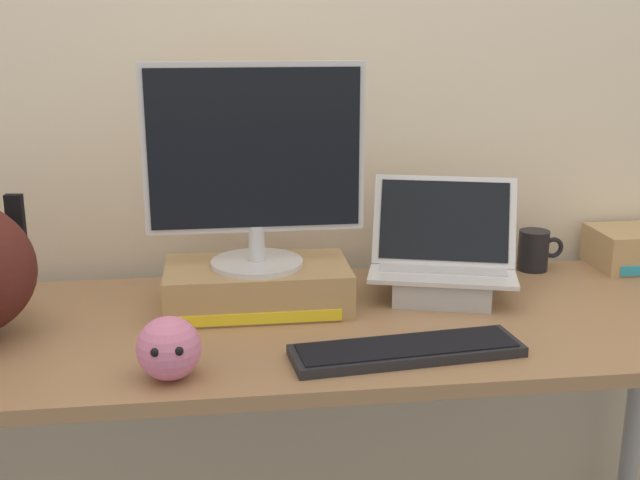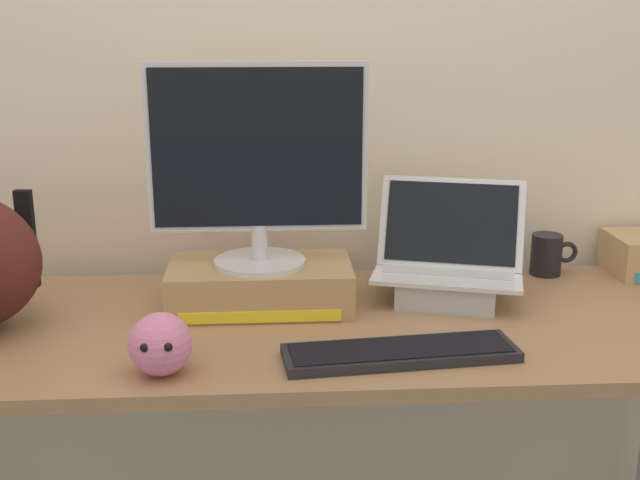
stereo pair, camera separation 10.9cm
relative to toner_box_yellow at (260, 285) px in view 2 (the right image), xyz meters
The scene contains 8 objects.
back_wall 0.63m from the toner_box_yellow, 69.68° to the left, with size 7.00×0.10×2.60m, color beige.
desk 0.20m from the toner_box_yellow, 36.63° to the right, with size 1.98×0.69×0.74m.
toner_box_yellow is the anchor object (origin of this frame).
desktop_monitor 0.28m from the toner_box_yellow, 89.78° to the right, with size 0.48×0.21×0.45m.
open_laptop 0.43m from the toner_box_yellow, ahead, with size 0.38×0.30×0.27m.
external_keyboard 0.41m from the toner_box_yellow, 48.61° to the right, with size 0.46×0.17×0.02m.
coffee_mug 0.75m from the toner_box_yellow, 14.40° to the left, with size 0.12×0.08×0.10m.
plush_toy 0.39m from the toner_box_yellow, 117.12° to the right, with size 0.12×0.12×0.12m.
Camera 2 is at (-0.10, -1.61, 1.37)m, focal length 44.51 mm.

